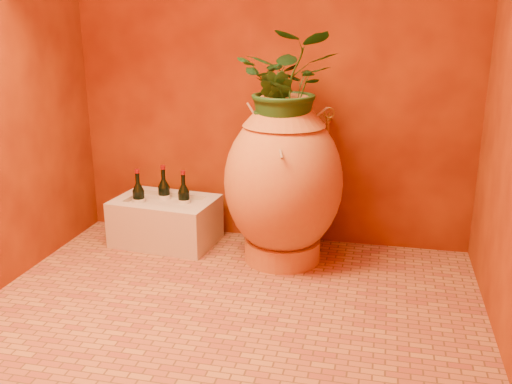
% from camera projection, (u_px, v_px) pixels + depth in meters
% --- Properties ---
extents(floor, '(2.50, 2.50, 0.00)m').
position_uv_depth(floor, '(230.00, 308.00, 2.86)').
color(floor, '#9C6233').
rests_on(floor, ground).
extents(wall_back, '(2.50, 0.02, 2.50)m').
position_uv_depth(wall_back, '(271.00, 42.00, 3.42)').
color(wall_back, '#551604').
rests_on(wall_back, ground).
extents(amphora, '(0.81, 0.81, 0.98)m').
position_uv_depth(amphora, '(283.00, 181.00, 3.29)').
color(amphora, '#AF7431').
rests_on(amphora, floor).
extents(stone_basin, '(0.67, 0.49, 0.29)m').
position_uv_depth(stone_basin, '(166.00, 222.00, 3.65)').
color(stone_basin, '#B8B199').
rests_on(stone_basin, floor).
extents(wine_bottle_a, '(0.08, 0.08, 0.31)m').
position_uv_depth(wine_bottle_a, '(184.00, 201.00, 3.62)').
color(wine_bottle_a, black).
rests_on(wine_bottle_a, stone_basin).
extents(wine_bottle_b, '(0.08, 0.08, 0.33)m').
position_uv_depth(wine_bottle_b, '(164.00, 197.00, 3.70)').
color(wine_bottle_b, black).
rests_on(wine_bottle_b, stone_basin).
extents(wine_bottle_c, '(0.08, 0.08, 0.32)m').
position_uv_depth(wine_bottle_c, '(139.00, 200.00, 3.63)').
color(wine_bottle_c, black).
rests_on(wine_bottle_c, stone_basin).
extents(wall_tap, '(0.07, 0.15, 0.16)m').
position_uv_depth(wall_tap, '(329.00, 120.00, 3.39)').
color(wall_tap, olive).
rests_on(wall_tap, wall_back).
extents(plant_main, '(0.57, 0.50, 0.60)m').
position_uv_depth(plant_main, '(288.00, 86.00, 3.11)').
color(plant_main, '#174118').
rests_on(plant_main, amphora).
extents(plant_side, '(0.27, 0.24, 0.40)m').
position_uv_depth(plant_side, '(273.00, 107.00, 3.13)').
color(plant_side, '#174118').
rests_on(plant_side, amphora).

